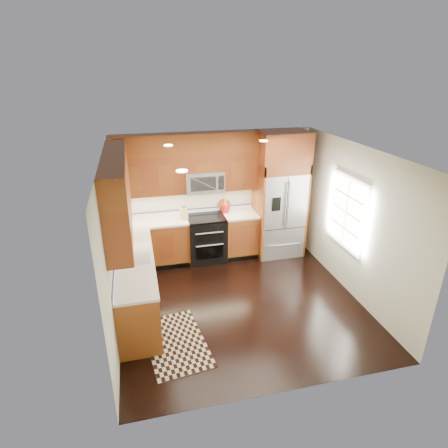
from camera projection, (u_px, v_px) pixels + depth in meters
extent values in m
plane|color=black|center=(240.00, 301.00, 6.47)|extent=(4.00, 4.00, 0.00)
cube|color=beige|center=(214.00, 194.00, 7.74)|extent=(4.00, 0.02, 2.60)
cube|color=beige|center=(111.00, 246.00, 5.52)|extent=(0.02, 4.00, 2.60)
cube|color=beige|center=(354.00, 222.00, 6.39)|extent=(0.02, 4.00, 2.60)
cube|color=white|center=(347.00, 212.00, 6.53)|extent=(0.04, 1.10, 1.30)
cube|color=white|center=(347.00, 212.00, 6.52)|extent=(0.02, 0.95, 1.15)
cube|color=brown|center=(154.00, 244.00, 7.52)|extent=(1.37, 0.60, 0.90)
cube|color=brown|center=(240.00, 235.00, 7.92)|extent=(0.72, 0.60, 0.90)
cube|color=brown|center=(137.00, 286.00, 6.10)|extent=(0.60, 2.40, 0.90)
cube|color=silver|center=(190.00, 219.00, 7.50)|extent=(2.85, 0.62, 0.04)
cube|color=silver|center=(134.00, 260.00, 5.92)|extent=(0.62, 2.40, 0.04)
cube|color=brown|center=(187.00, 173.00, 7.27)|extent=(2.85, 0.33, 0.75)
cube|color=brown|center=(119.00, 208.00, 5.53)|extent=(0.33, 2.40, 0.75)
cube|color=brown|center=(186.00, 144.00, 7.04)|extent=(2.85, 0.33, 0.40)
cube|color=brown|center=(114.00, 170.00, 5.30)|extent=(0.33, 2.40, 0.40)
cube|color=black|center=(206.00, 239.00, 7.72)|extent=(0.76, 0.64, 0.92)
cube|color=black|center=(206.00, 217.00, 7.54)|extent=(0.76, 0.60, 0.02)
cube|color=black|center=(209.00, 238.00, 7.38)|extent=(0.55, 0.01, 0.18)
cube|color=black|center=(210.00, 252.00, 7.51)|extent=(0.55, 0.01, 0.28)
cylinder|color=#B2B2B7|center=(210.00, 233.00, 7.31)|extent=(0.55, 0.02, 0.02)
cylinder|color=#B2B2B7|center=(210.00, 245.00, 7.42)|extent=(0.55, 0.02, 0.02)
cube|color=#B2B2B7|center=(204.00, 181.00, 7.37)|extent=(0.76, 0.40, 0.42)
cube|color=black|center=(203.00, 184.00, 7.18)|extent=(0.50, 0.01, 0.28)
cube|color=#B2B2B7|center=(279.00, 213.00, 7.85)|extent=(0.90, 0.74, 1.80)
cube|color=black|center=(287.00, 203.00, 7.38)|extent=(0.01, 0.01, 1.08)
cube|color=black|center=(276.00, 204.00, 7.33)|extent=(0.18, 0.01, 0.28)
cube|color=brown|center=(258.00, 211.00, 7.71)|extent=(0.04, 0.74, 2.00)
cube|color=brown|center=(300.00, 207.00, 7.91)|extent=(0.04, 0.74, 2.00)
cube|color=brown|center=(283.00, 152.00, 7.34)|extent=(0.98, 0.74, 0.80)
cube|color=#B2B2B7|center=(134.00, 259.00, 5.90)|extent=(0.50, 0.42, 0.02)
cylinder|color=#B2B2B7|center=(120.00, 247.00, 6.01)|extent=(0.02, 0.02, 0.28)
torus|color=#B2B2B7|center=(119.00, 241.00, 5.88)|extent=(0.18, 0.02, 0.18)
cube|color=black|center=(176.00, 342.00, 5.51)|extent=(0.98, 1.45, 0.01)
cube|color=tan|center=(184.00, 214.00, 7.41)|extent=(0.14, 0.16, 0.22)
cylinder|color=#A91814|center=(225.00, 209.00, 7.73)|extent=(0.14, 0.14, 0.18)
cylinder|color=brown|center=(224.00, 210.00, 7.87)|extent=(0.30, 0.30, 0.02)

